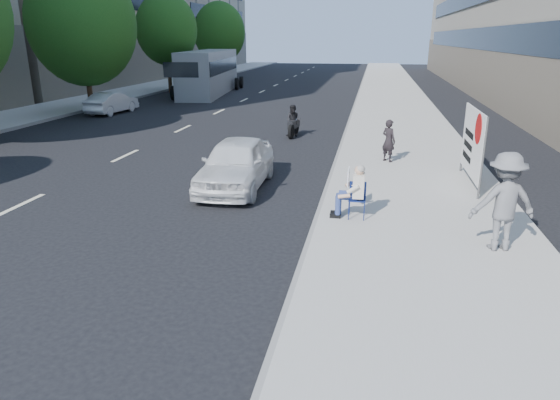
% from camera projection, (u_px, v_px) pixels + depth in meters
% --- Properties ---
extents(ground, '(160.00, 160.00, 0.00)m').
position_uv_depth(ground, '(235.00, 254.00, 10.32)').
color(ground, black).
rests_on(ground, ground).
extents(near_sidewalk, '(5.00, 120.00, 0.15)m').
position_uv_depth(near_sidewalk, '(397.00, 115.00, 28.30)').
color(near_sidewalk, '#A4A19A').
rests_on(near_sidewalk, ground).
extents(far_sidewalk, '(4.50, 120.00, 0.15)m').
position_uv_depth(far_sidewalk, '(65.00, 106.00, 31.89)').
color(far_sidewalk, '#A4A19A').
rests_on(far_sidewalk, ground).
extents(tree_far_c, '(6.00, 6.00, 8.47)m').
position_uv_depth(tree_far_c, '(82.00, 24.00, 27.96)').
color(tree_far_c, '#382616').
rests_on(tree_far_c, ground).
extents(tree_far_d, '(4.80, 4.80, 7.65)m').
position_uv_depth(tree_far_d, '(167.00, 29.00, 39.22)').
color(tree_far_d, '#382616').
rests_on(tree_far_d, ground).
extents(tree_far_e, '(5.40, 5.40, 7.89)m').
position_uv_depth(tree_far_e, '(219.00, 32.00, 52.34)').
color(tree_far_e, '#382616').
rests_on(tree_far_e, ground).
extents(seated_protester, '(0.83, 1.11, 1.31)m').
position_uv_depth(seated_protester, '(353.00, 188.00, 11.82)').
color(seated_protester, navy).
rests_on(seated_protester, near_sidewalk).
extents(jogger, '(1.43, 1.00, 2.02)m').
position_uv_depth(jogger, '(504.00, 202.00, 9.94)').
color(jogger, slate).
rests_on(jogger, near_sidewalk).
extents(pedestrian_woman, '(0.63, 0.61, 1.47)m').
position_uv_depth(pedestrian_woman, '(389.00, 141.00, 17.23)').
color(pedestrian_woman, black).
rests_on(pedestrian_woman, near_sidewalk).
extents(protest_banner, '(0.08, 3.06, 2.20)m').
position_uv_depth(protest_banner, '(473.00, 142.00, 14.40)').
color(protest_banner, '#4C4C4C').
rests_on(protest_banner, near_sidewalk).
extents(white_sedan_near, '(1.83, 4.37, 1.48)m').
position_uv_depth(white_sedan_near, '(236.00, 164.00, 14.70)').
color(white_sedan_near, white).
rests_on(white_sedan_near, ground).
extents(white_sedan_mid, '(1.67, 3.87, 1.24)m').
position_uv_depth(white_sedan_mid, '(112.00, 103.00, 29.33)').
color(white_sedan_mid, silver).
rests_on(white_sedan_mid, ground).
extents(motorcycle, '(0.75, 2.05, 1.42)m').
position_uv_depth(motorcycle, '(293.00, 122.00, 22.46)').
color(motorcycle, black).
rests_on(motorcycle, ground).
extents(bus, '(3.90, 12.29, 3.30)m').
position_uv_depth(bus, '(209.00, 73.00, 39.35)').
color(bus, gray).
rests_on(bus, ground).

